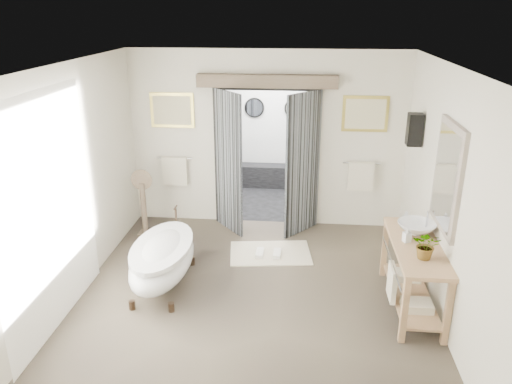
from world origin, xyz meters
TOP-DOWN VIEW (x-y plane):
  - ground_plane at (0.00, 0.00)m, footprint 5.00×5.00m
  - room_shell at (-0.04, -0.13)m, footprint 4.52×5.02m
  - shower_room at (0.00, 3.99)m, footprint 2.22×2.01m
  - back_wall_dressing at (0.00, 2.32)m, footprint 3.82×0.72m
  - clawfoot_tub at (-1.20, 0.26)m, footprint 0.75×1.68m
  - vanity at (1.95, 0.07)m, footprint 0.57×1.60m
  - pedestal_mirror at (-1.90, 1.71)m, footprint 0.34×0.22m
  - rug at (0.15, 1.31)m, footprint 1.29×0.95m
  - slippers at (0.13, 1.23)m, footprint 0.37×0.28m
  - basin at (2.02, 0.35)m, footprint 0.61×0.61m
  - plant at (1.99, -0.28)m, footprint 0.36×0.34m
  - soap_bottle_a at (1.86, 0.13)m, footprint 0.11×0.11m
  - soap_bottle_b at (1.94, 0.64)m, footprint 0.18×0.18m

SIDE VIEW (x-z plane):
  - ground_plane at x=0.00m, z-range 0.00..0.00m
  - rug at x=0.15m, z-range 0.00..0.01m
  - slippers at x=0.13m, z-range 0.01..0.07m
  - clawfoot_tub at x=-1.20m, z-range -0.01..0.81m
  - pedestal_mirror at x=-1.90m, z-range -0.08..1.06m
  - vanity at x=1.95m, z-range 0.08..0.93m
  - shower_room at x=0.00m, z-range -0.35..2.16m
  - basin at x=2.02m, z-range 0.85..1.01m
  - soap_bottle_b at x=1.94m, z-range 0.85..1.03m
  - soap_bottle_a at x=1.86m, z-range 0.85..1.03m
  - plant at x=1.99m, z-range 0.85..1.18m
  - back_wall_dressing at x=0.00m, z-range 0.30..2.82m
  - room_shell at x=-0.04m, z-range 0.40..3.31m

